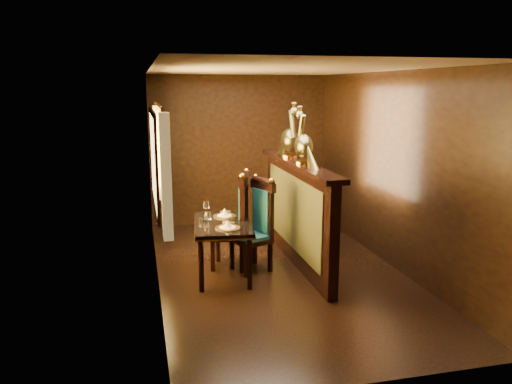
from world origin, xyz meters
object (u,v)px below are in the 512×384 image
chair_right (238,218)px  peacock_left (304,136)px  dining_table (222,228)px  chair_left (258,221)px  peacock_right (290,130)px

chair_right → peacock_left: (0.78, -0.21, 1.05)m
dining_table → chair_left: bearing=18.3°
chair_right → peacock_right: peacock_right is taller
chair_right → dining_table: bearing=-119.7°
chair_right → peacock_right: (0.78, 0.38, 1.07)m
dining_table → chair_left: size_ratio=1.01×
chair_left → peacock_left: size_ratio=1.71×
chair_left → peacock_left: bearing=-31.4°
chair_right → chair_left: bearing=-5.4°
chair_right → peacock_left: size_ratio=1.80×
chair_right → peacock_left: bearing=4.4°
dining_table → chair_right: size_ratio=0.95×
peacock_left → peacock_right: peacock_right is taller
peacock_right → dining_table: bearing=-150.0°
chair_left → chair_right: chair_right is taller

